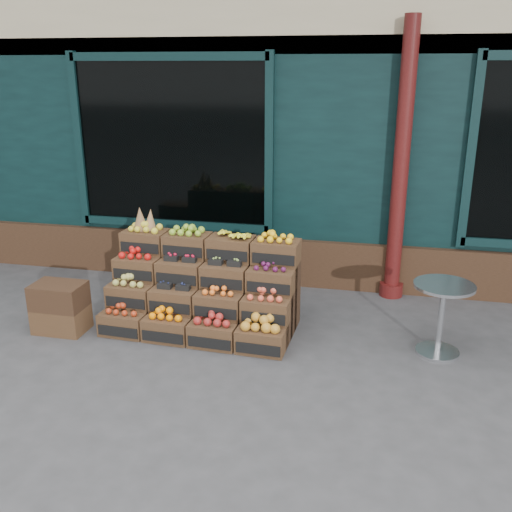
# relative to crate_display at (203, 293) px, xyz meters

# --- Properties ---
(ground) EXTENTS (60.00, 60.00, 0.00)m
(ground) POSITION_rel_crate_display_xyz_m (0.79, -0.75, -0.38)
(ground) COLOR #39393C
(ground) RESTS_ON ground
(shop_facade) EXTENTS (12.00, 6.24, 4.80)m
(shop_facade) POSITION_rel_crate_display_xyz_m (0.79, 4.36, 2.02)
(shop_facade) COLOR black
(shop_facade) RESTS_ON ground
(crate_display) EXTENTS (2.00, 1.04, 1.23)m
(crate_display) POSITION_rel_crate_display_xyz_m (0.00, 0.00, 0.00)
(crate_display) COLOR #452D1B
(crate_display) RESTS_ON ground
(spare_crates) EXTENTS (0.53, 0.37, 0.53)m
(spare_crates) POSITION_rel_crate_display_xyz_m (-1.43, -0.45, -0.11)
(spare_crates) COLOR #452D1B
(spare_crates) RESTS_ON ground
(bistro_table) EXTENTS (0.57, 0.57, 0.72)m
(bistro_table) POSITION_rel_crate_display_xyz_m (2.42, -0.12, 0.07)
(bistro_table) COLOR #ACAFB3
(bistro_table) RESTS_ON ground
(shopkeeper) EXTENTS (0.77, 0.57, 1.92)m
(shopkeeper) POSITION_rel_crate_display_xyz_m (-1.27, 2.18, 0.58)
(shopkeeper) COLOR #164D1B
(shopkeeper) RESTS_ON ground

